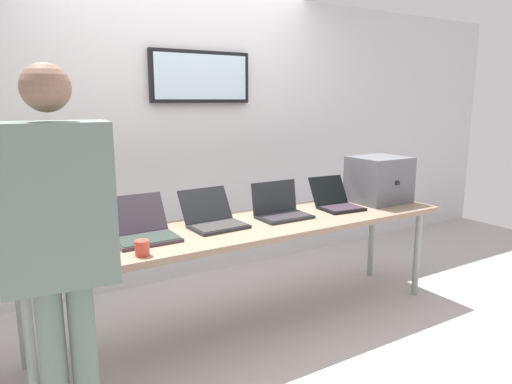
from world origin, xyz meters
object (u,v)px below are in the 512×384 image
(person, at_px, (58,232))
(coffee_mug, at_px, (142,248))
(laptop_station_0, at_px, (45,244))
(workbench, at_px, (251,231))
(laptop_station_4, at_px, (336,201))
(laptop_station_1, at_px, (143,230))
(laptop_station_2, at_px, (214,218))
(laptop_station_3, at_px, (281,209))
(equipment_box, at_px, (379,179))

(person, bearing_deg, coffee_mug, 39.00)
(laptop_station_0, bearing_deg, coffee_mug, -35.13)
(workbench, height_order, laptop_station_4, laptop_station_4)
(laptop_station_4, relative_size, person, 0.22)
(laptop_station_4, distance_m, coffee_mug, 1.66)
(coffee_mug, bearing_deg, laptop_station_1, 71.39)
(laptop_station_2, height_order, coffee_mug, laptop_station_2)
(workbench, distance_m, person, 1.47)
(laptop_station_3, xyz_separation_m, laptop_station_4, (0.52, 0.00, -0.00))
(laptop_station_1, distance_m, laptop_station_2, 0.49)
(laptop_station_1, bearing_deg, person, -129.80)
(workbench, height_order, laptop_station_2, laptop_station_2)
(laptop_station_1, xyz_separation_m, coffee_mug, (-0.10, -0.30, -0.01))
(laptop_station_1, distance_m, laptop_station_4, 1.53)
(laptop_station_0, distance_m, laptop_station_4, 2.07)
(laptop_station_0, xyz_separation_m, laptop_station_4, (2.07, -0.01, 0.00))
(laptop_station_0, bearing_deg, equipment_box, -0.38)
(laptop_station_1, relative_size, laptop_station_4, 1.01)
(laptop_station_1, xyz_separation_m, laptop_station_3, (1.01, -0.01, 0.00))
(laptop_station_2, height_order, person, person)
(workbench, xyz_separation_m, laptop_station_4, (0.80, 0.05, 0.10))
(workbench, relative_size, laptop_station_0, 8.81)
(equipment_box, xyz_separation_m, person, (-2.54, -0.66, 0.11))
(workbench, height_order, person, person)
(laptop_station_2, relative_size, person, 0.23)
(equipment_box, relative_size, laptop_station_0, 1.26)
(laptop_station_2, bearing_deg, laptop_station_1, -176.72)
(laptop_station_3, height_order, coffee_mug, laptop_station_3)
(laptop_station_0, distance_m, laptop_station_2, 1.03)
(laptop_station_3, bearing_deg, coffee_mug, -165.12)
(laptop_station_0, distance_m, person, 0.72)
(laptop_station_2, bearing_deg, workbench, -18.26)
(person, relative_size, coffee_mug, 20.40)
(laptop_station_0, relative_size, person, 0.20)
(laptop_station_0, xyz_separation_m, person, (-0.02, -0.68, 0.24))
(laptop_station_2, bearing_deg, laptop_station_3, -3.87)
(laptop_station_3, bearing_deg, laptop_station_0, 179.47)
(laptop_station_0, bearing_deg, person, -91.70)
(laptop_station_4, relative_size, coffee_mug, 4.59)
(equipment_box, distance_m, laptop_station_1, 1.98)
(laptop_station_1, distance_m, person, 0.91)
(laptop_station_1, height_order, coffee_mug, laptop_station_1)
(workbench, distance_m, laptop_station_3, 0.30)
(equipment_box, xyz_separation_m, laptop_station_3, (-0.97, 0.00, -0.13))
(laptop_station_0, height_order, laptop_station_1, laptop_station_1)
(laptop_station_0, relative_size, laptop_station_2, 0.89)
(laptop_station_1, relative_size, coffee_mug, 4.65)
(laptop_station_0, bearing_deg, workbench, -2.64)
(laptop_station_2, bearing_deg, coffee_mug, -150.94)
(laptop_station_4, xyz_separation_m, coffee_mug, (-1.63, -0.30, -0.01))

